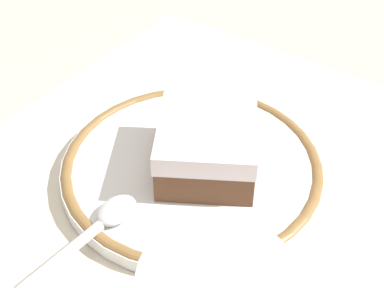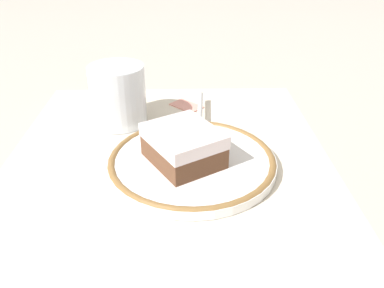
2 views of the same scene
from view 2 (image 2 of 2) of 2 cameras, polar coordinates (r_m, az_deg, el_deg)
name	(u,v)px [view 2 (image 2 of 2)]	position (r m, az deg, el deg)	size (l,w,h in m)	color
ground_plane	(169,157)	(0.51, -3.36, -1.86)	(2.40, 2.40, 0.00)	#B7B2A8
placemat	(169,156)	(0.51, -3.36, -1.79)	(0.46, 0.41, 0.00)	beige
plate	(192,161)	(0.49, 0.00, -2.47)	(0.20, 0.20, 0.01)	white
cake_slice	(183,145)	(0.47, -1.24, -0.21)	(0.11, 0.11, 0.04)	brown
spoon	(200,117)	(0.57, 1.09, 3.82)	(0.13, 0.03, 0.01)	silver
cup	(119,99)	(0.59, -10.47, 6.38)	(0.08, 0.08, 0.09)	silver
sugar_packet	(186,104)	(0.65, -0.82, 5.70)	(0.05, 0.03, 0.01)	#E5998C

